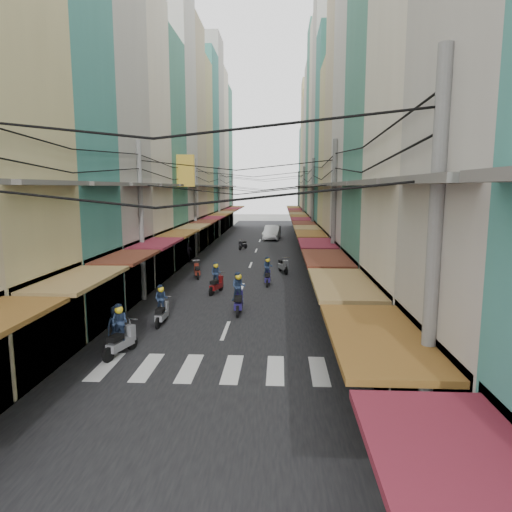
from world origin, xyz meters
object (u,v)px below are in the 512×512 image
(traffic_sign, at_px, (371,281))
(bicycle, at_px, (383,303))
(market_umbrella, at_px, (378,288))
(white_car, at_px, (272,239))

(traffic_sign, bearing_deg, bicycle, 71.13)
(market_umbrella, relative_size, traffic_sign, 0.79)
(white_car, relative_size, market_umbrella, 2.46)
(market_umbrella, distance_m, traffic_sign, 1.01)
(market_umbrella, height_order, traffic_sign, traffic_sign)
(bicycle, distance_m, traffic_sign, 5.18)
(white_car, xyz_separation_m, market_umbrella, (4.71, -33.83, 1.98))
(bicycle, bearing_deg, traffic_sign, 152.41)
(white_car, xyz_separation_m, traffic_sign, (4.63, -32.82, 2.06))
(white_car, distance_m, traffic_sign, 33.21)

